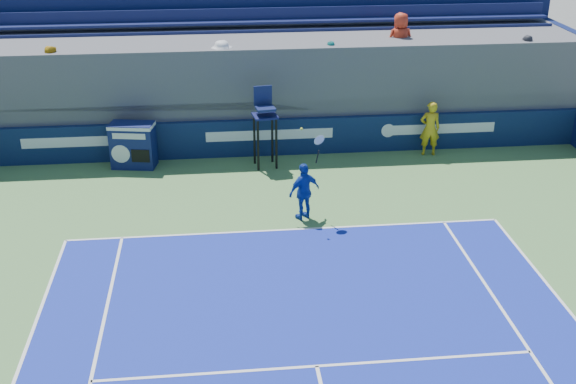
{
  "coord_description": "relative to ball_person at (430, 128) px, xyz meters",
  "views": [
    {
      "loc": [
        -1.67,
        -4.29,
        8.52
      ],
      "look_at": [
        0.0,
        11.5,
        1.25
      ],
      "focal_mm": 45.0,
      "sensor_mm": 36.0,
      "label": 1
    }
  ],
  "objects": [
    {
      "name": "stadium_seating",
      "position": [
        -5.08,
        2.54,
        0.96
      ],
      "size": [
        21.0,
        4.05,
        4.4
      ],
      "color": "#4D4D52",
      "rests_on": "ground"
    },
    {
      "name": "back_hoarding",
      "position": [
        -5.04,
        0.5,
        -0.29
      ],
      "size": [
        20.4,
        0.21,
        1.2
      ],
      "color": "#0B1B42",
      "rests_on": "ground"
    },
    {
      "name": "match_clock",
      "position": [
        -9.23,
        -0.02,
        -0.15
      ],
      "size": [
        1.43,
        0.94,
        1.4
      ],
      "color": "#0F184F",
      "rests_on": "ground"
    },
    {
      "name": "umpire_chair",
      "position": [
        -5.24,
        -0.38,
        0.64
      ],
      "size": [
        0.79,
        0.79,
        2.48
      ],
      "color": "black",
      "rests_on": "ground"
    },
    {
      "name": "tennis_player",
      "position": [
        -4.51,
        -4.1,
        -0.1
      ],
      "size": [
        1.02,
        0.75,
        2.57
      ],
      "color": "#1438A7",
      "rests_on": "apron"
    },
    {
      "name": "ball_person",
      "position": [
        0.0,
        0.0,
        0.0
      ],
      "size": [
        0.68,
        0.48,
        1.76
      ],
      "primitive_type": "imported",
      "rotation": [
        0.0,
        0.0,
        3.04
      ],
      "color": "gold",
      "rests_on": "apron"
    }
  ]
}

